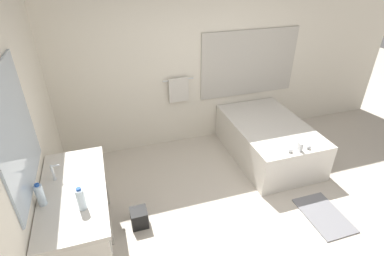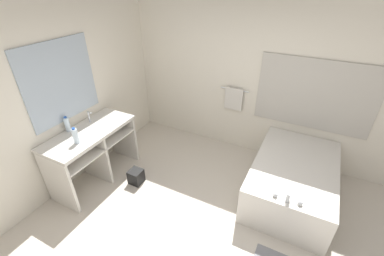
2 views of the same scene
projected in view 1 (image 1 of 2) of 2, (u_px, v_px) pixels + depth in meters
ground_plane at (252, 230)px, 3.59m from camera, size 16.00×16.00×0.00m
wall_back_with_blinds at (197, 64)px, 4.74m from camera, size 7.40×0.13×2.70m
wall_left_with_mirror at (12, 180)px, 2.33m from camera, size 0.08×7.40×2.70m
vanity_counter at (78, 206)px, 3.05m from camera, size 0.62×1.37×0.90m
sink_faucet at (53, 173)px, 2.98m from camera, size 0.09×0.04×0.18m
bathtub at (268, 138)px, 4.77m from camera, size 1.10×1.71×0.70m
water_bottle_1 at (81, 199)px, 2.63m from camera, size 0.07×0.07×0.24m
water_bottle_2 at (40, 195)px, 2.68m from camera, size 0.07×0.07×0.24m
waste_bin at (139, 218)px, 3.61m from camera, size 0.20×0.20×0.23m
bath_mat at (324, 215)px, 3.79m from camera, size 0.46×0.72×0.02m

